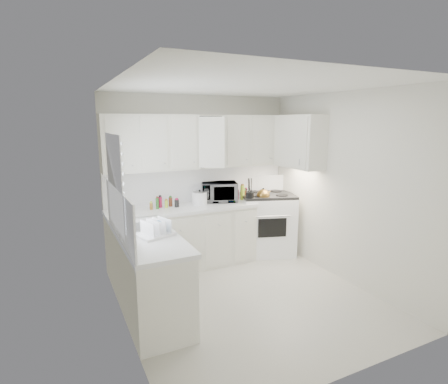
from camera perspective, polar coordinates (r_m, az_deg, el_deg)
floor at (r=4.70m, az=3.88°, el=-16.68°), size 3.20×3.20×0.00m
ceiling at (r=4.17m, az=4.37°, el=16.72°), size 3.20×3.20×0.00m
wall_back at (r=5.67m, az=-3.97°, el=2.10°), size 3.00×0.00×3.00m
wall_front at (r=3.02m, az=19.51°, el=-6.78°), size 3.00×0.00×3.00m
wall_left at (r=3.75m, az=-16.20°, el=-3.09°), size 0.00×3.20×3.20m
wall_right at (r=5.15m, az=18.74°, el=0.60°), size 0.00×3.20×3.20m
window_blinds at (r=4.04m, az=-16.97°, el=1.51°), size 0.06×0.96×1.06m
lower_cabinets_back at (r=5.47m, az=-6.49°, el=-7.48°), size 2.22×0.60×0.90m
lower_cabinets_left at (r=4.27m, az=-11.97°, el=-13.19°), size 0.60×1.60×0.90m
countertop_back at (r=5.33m, az=-6.56°, el=-2.67°), size 2.24×0.64×0.05m
countertop_left at (r=4.10m, az=-12.10°, el=-7.12°), size 0.64×1.62×0.05m
backsplash_back at (r=5.67m, az=-3.92°, el=1.34°), size 2.98×0.02×0.55m
backsplash_left at (r=3.96m, az=-16.50°, el=-3.47°), size 0.02×1.60×0.55m
upper_cabinets_back at (r=5.49m, az=-3.35°, el=3.91°), size 3.00×0.33×0.80m
upper_cabinets_right at (r=5.63m, az=11.82°, el=3.87°), size 0.33×0.90×0.80m
sink at (r=4.39m, az=-13.28°, el=-3.98°), size 0.42×0.38×0.30m
stove at (r=5.99m, az=6.89°, el=-3.75°), size 1.03×0.93×1.31m
tea_kettle at (r=5.68m, az=6.33°, el=-0.41°), size 0.26×0.22×0.24m
frying_pan at (r=6.15m, az=7.57°, el=-0.43°), size 0.31×0.45×0.04m
microwave at (r=5.63m, az=-0.79°, el=0.36°), size 0.62×0.46×0.37m
rice_cooker at (r=5.44m, az=-3.94°, el=-0.83°), size 0.23×0.23×0.23m
paper_towel at (r=5.63m, az=-2.85°, el=-0.18°), size 0.12×0.12×0.27m
utensil_crock at (r=5.53m, az=4.17°, el=0.31°), size 0.15×0.15×0.40m
dish_rack at (r=4.02m, az=-10.97°, el=-5.51°), size 0.45×0.39×0.21m
spice_left_0 at (r=5.30m, az=-11.75°, el=-1.90°), size 0.06×0.06×0.13m
spice_left_1 at (r=5.23m, az=-10.71°, el=-2.03°), size 0.06×0.06×0.13m
spice_left_2 at (r=5.34m, az=-10.19°, el=-1.75°), size 0.06×0.06×0.13m
spice_left_3 at (r=5.27m, az=-9.14°, el=-1.88°), size 0.06×0.06×0.13m
spice_left_4 at (r=5.38m, az=-8.65°, el=-1.60°), size 0.06×0.06×0.13m
spice_left_5 at (r=5.32m, az=-7.59°, el=-1.72°), size 0.06×0.06×0.13m
sauce_right_0 at (r=5.83m, az=1.88°, el=-0.17°), size 0.06×0.06×0.19m
sauce_right_1 at (r=5.80m, az=2.64°, el=-0.23°), size 0.06×0.06×0.19m
sauce_right_2 at (r=5.88m, az=2.83°, el=-0.08°), size 0.06×0.06×0.19m
sauce_right_3 at (r=5.85m, az=3.58°, el=-0.14°), size 0.06×0.06×0.19m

